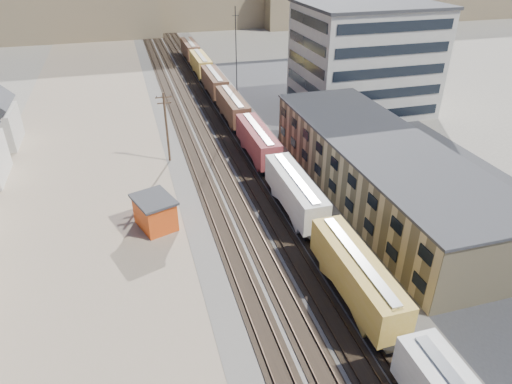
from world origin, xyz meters
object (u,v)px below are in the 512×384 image
object	(u,v)px
utility_pole_north	(167,126)
maintenance_shed	(155,212)
parked_car_blue	(354,131)
freight_train	(244,122)

from	to	relation	value
utility_pole_north	maintenance_shed	xyz separation A→B (m)	(-3.45, -16.53, -3.45)
utility_pole_north	parked_car_blue	bearing A→B (deg)	2.34
freight_train	maintenance_shed	bearing A→B (deg)	-126.45
freight_train	utility_pole_north	bearing A→B (deg)	-158.68
freight_train	maintenance_shed	size ratio (longest dim) A/B	20.26
freight_train	parked_car_blue	world-z (taller)	freight_train
parked_car_blue	freight_train	bearing A→B (deg)	150.48
freight_train	maintenance_shed	distance (m)	26.53
utility_pole_north	maintenance_shed	world-z (taller)	utility_pole_north
utility_pole_north	parked_car_blue	xyz separation A→B (m)	(29.69, 1.21, -4.48)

